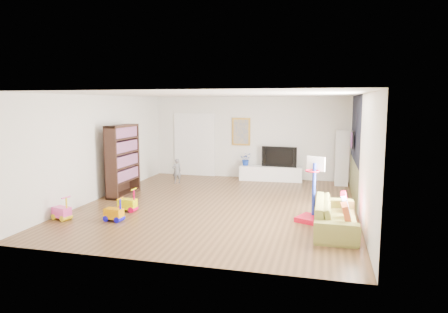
% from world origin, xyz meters
% --- Properties ---
extents(floor, '(6.50, 7.50, 0.00)m').
position_xyz_m(floor, '(0.00, 0.00, 0.00)').
color(floor, brown).
rests_on(floor, ground).
extents(ceiling, '(6.50, 7.50, 0.00)m').
position_xyz_m(ceiling, '(0.00, 0.00, 2.70)').
color(ceiling, white).
rests_on(ceiling, ground).
extents(wall_back, '(6.50, 0.00, 2.70)m').
position_xyz_m(wall_back, '(0.00, 3.75, 1.35)').
color(wall_back, silver).
rests_on(wall_back, ground).
extents(wall_front, '(6.50, 0.00, 2.70)m').
position_xyz_m(wall_front, '(0.00, -3.75, 1.35)').
color(wall_front, white).
rests_on(wall_front, ground).
extents(wall_left, '(0.00, 7.50, 2.70)m').
position_xyz_m(wall_left, '(-3.25, 0.00, 1.35)').
color(wall_left, white).
rests_on(wall_left, ground).
extents(wall_right, '(0.00, 7.50, 2.70)m').
position_xyz_m(wall_right, '(3.25, 0.00, 1.35)').
color(wall_right, white).
rests_on(wall_right, ground).
extents(navy_accent, '(0.01, 3.20, 1.70)m').
position_xyz_m(navy_accent, '(3.23, 1.40, 1.85)').
color(navy_accent, black).
rests_on(navy_accent, wall_right).
extents(olive_wainscot, '(0.01, 3.20, 1.00)m').
position_xyz_m(olive_wainscot, '(3.23, 1.40, 0.50)').
color(olive_wainscot, brown).
rests_on(olive_wainscot, wall_right).
extents(doorway, '(1.45, 0.06, 2.10)m').
position_xyz_m(doorway, '(-1.90, 3.71, 1.05)').
color(doorway, white).
rests_on(doorway, ground).
extents(painting_back, '(0.62, 0.06, 0.92)m').
position_xyz_m(painting_back, '(-0.25, 3.71, 1.55)').
color(painting_back, gold).
rests_on(painting_back, wall_back).
extents(artwork_right, '(0.04, 0.56, 0.46)m').
position_xyz_m(artwork_right, '(3.17, 1.60, 1.55)').
color(artwork_right, '#7F3F8C').
rests_on(artwork_right, wall_right).
extents(media_console, '(2.03, 0.60, 0.47)m').
position_xyz_m(media_console, '(0.81, 3.40, 0.23)').
color(media_console, white).
rests_on(media_console, ground).
extents(tall_cabinet, '(0.40, 0.40, 1.69)m').
position_xyz_m(tall_cabinet, '(3.00, 3.19, 0.85)').
color(tall_cabinet, silver).
rests_on(tall_cabinet, ground).
extents(bookshelf, '(0.35, 1.31, 1.92)m').
position_xyz_m(bookshelf, '(-2.82, 0.35, 0.96)').
color(bookshelf, '#321D14').
rests_on(bookshelf, ground).
extents(sofa, '(0.81, 2.05, 0.60)m').
position_xyz_m(sofa, '(2.73, -1.38, 0.30)').
color(sofa, olive).
rests_on(sofa, ground).
extents(basketball_hoop, '(0.66, 0.72, 1.38)m').
position_xyz_m(basketball_hoop, '(2.22, -0.89, 0.69)').
color(basketball_hoop, red).
rests_on(basketball_hoop, ground).
extents(ride_on_yellow, '(0.41, 0.26, 0.54)m').
position_xyz_m(ride_on_yellow, '(-1.92, -1.15, 0.27)').
color(ride_on_yellow, '#E2DF00').
rests_on(ride_on_yellow, ground).
extents(ride_on_orange, '(0.40, 0.27, 0.51)m').
position_xyz_m(ride_on_orange, '(-1.83, -1.92, 0.26)').
color(ride_on_orange, orange).
rests_on(ride_on_orange, ground).
extents(ride_on_pink, '(0.44, 0.34, 0.52)m').
position_xyz_m(ride_on_pink, '(-2.98, -2.10, 0.26)').
color(ride_on_pink, '#EC429C').
rests_on(ride_on_pink, ground).
extents(child, '(0.34, 0.33, 0.78)m').
position_xyz_m(child, '(-1.98, 2.20, 0.39)').
color(child, slate).
rests_on(child, ground).
extents(tv, '(1.14, 0.26, 0.65)m').
position_xyz_m(tv, '(1.08, 3.45, 0.79)').
color(tv, black).
rests_on(tv, media_console).
extents(vase_plant, '(0.40, 0.36, 0.42)m').
position_xyz_m(vase_plant, '(-0.01, 3.39, 0.68)').
color(vase_plant, '#12329A').
rests_on(vase_plant, media_console).
extents(pillow_left, '(0.12, 0.41, 0.41)m').
position_xyz_m(pillow_left, '(2.91, -1.94, 0.47)').
color(pillow_left, '#BF5027').
rests_on(pillow_left, sofa).
extents(pillow_center, '(0.11, 0.37, 0.37)m').
position_xyz_m(pillow_center, '(2.92, -1.35, 0.47)').
color(pillow_center, white).
rests_on(pillow_center, sofa).
extents(pillow_right, '(0.12, 0.37, 0.36)m').
position_xyz_m(pillow_right, '(2.92, -0.83, 0.47)').
color(pillow_right, '#B60929').
rests_on(pillow_right, sofa).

